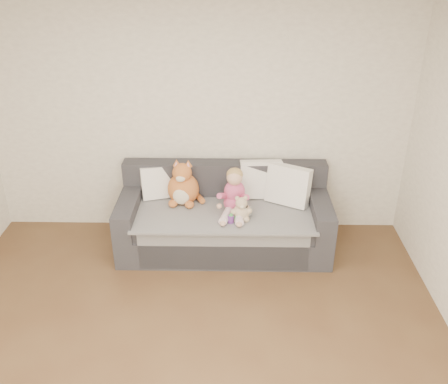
# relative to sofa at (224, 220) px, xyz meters

# --- Properties ---
(room_shell) EXTENTS (5.00, 5.00, 5.00)m
(room_shell) POSITION_rel_sofa_xyz_m (-0.28, -1.64, 0.99)
(room_shell) COLOR brown
(room_shell) RESTS_ON ground
(sofa) EXTENTS (2.20, 0.94, 0.85)m
(sofa) POSITION_rel_sofa_xyz_m (0.00, 0.00, 0.00)
(sofa) COLOR #29292E
(sofa) RESTS_ON ground
(cushion_left) EXTENTS (0.42, 0.28, 0.36)m
(cushion_left) POSITION_rel_sofa_xyz_m (-0.71, 0.22, 0.34)
(cushion_left) COLOR white
(cushion_left) RESTS_ON sofa
(cushion_right_back) EXTENTS (0.46, 0.23, 0.42)m
(cushion_right_back) POSITION_rel_sofa_xyz_m (0.39, 0.26, 0.37)
(cushion_right_back) COLOR white
(cushion_right_back) RESTS_ON sofa
(cushion_right_front) EXTENTS (0.50, 0.39, 0.43)m
(cushion_right_front) POSITION_rel_sofa_xyz_m (0.67, 0.11, 0.37)
(cushion_right_front) COLOR white
(cushion_right_front) RESTS_ON sofa
(toddler) EXTENTS (0.34, 0.49, 0.48)m
(toddler) POSITION_rel_sofa_xyz_m (0.10, -0.09, 0.36)
(toddler) COLOR #CB4770
(toddler) RESTS_ON sofa
(plush_cat) EXTENTS (0.40, 0.34, 0.51)m
(plush_cat) POSITION_rel_sofa_xyz_m (-0.44, 0.10, 0.35)
(plush_cat) COLOR #C26A2B
(plush_cat) RESTS_ON sofa
(teddy_bear) EXTENTS (0.22, 0.16, 0.27)m
(teddy_bear) POSITION_rel_sofa_xyz_m (0.17, -0.26, 0.27)
(teddy_bear) COLOR #C6AC89
(teddy_bear) RESTS_ON sofa
(plush_cow) EXTENTS (0.14, 0.20, 0.17)m
(plush_cow) POSITION_rel_sofa_xyz_m (0.22, -0.20, 0.23)
(plush_cow) COLOR white
(plush_cow) RESTS_ON sofa
(sippy_cup) EXTENTS (0.10, 0.07, 0.11)m
(sippy_cup) POSITION_rel_sofa_xyz_m (0.07, -0.32, 0.22)
(sippy_cup) COLOR #713590
(sippy_cup) RESTS_ON sofa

